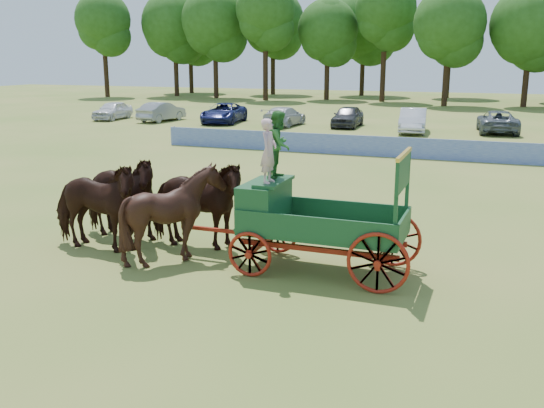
% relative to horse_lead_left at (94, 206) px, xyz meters
% --- Properties ---
extents(ground, '(160.00, 160.00, 0.00)m').
position_rel_horse_lead_left_xyz_m(ground, '(5.79, 0.30, -1.22)').
color(ground, olive).
rests_on(ground, ground).
extents(horse_lead_left, '(2.89, 1.32, 2.44)m').
position_rel_horse_lead_left_xyz_m(horse_lead_left, '(0.00, 0.00, 0.00)').
color(horse_lead_left, black).
rests_on(horse_lead_left, ground).
extents(horse_lead_right, '(3.02, 1.64, 2.44)m').
position_rel_horse_lead_left_xyz_m(horse_lead_right, '(0.00, 1.10, 0.00)').
color(horse_lead_right, black).
rests_on(horse_lead_right, ground).
extents(horse_wheel_left, '(2.46, 2.25, 2.45)m').
position_rel_horse_lead_left_xyz_m(horse_wheel_left, '(2.40, -0.00, 0.00)').
color(horse_wheel_left, black).
rests_on(horse_wheel_left, ground).
extents(horse_wheel_right, '(2.97, 1.49, 2.44)m').
position_rel_horse_lead_left_xyz_m(horse_wheel_right, '(2.40, 1.10, 0.00)').
color(horse_wheel_right, black).
rests_on(horse_wheel_right, ground).
extents(farm_dray, '(6.00, 2.00, 3.78)m').
position_rel_horse_lead_left_xyz_m(farm_dray, '(5.35, 0.59, 0.44)').
color(farm_dray, '#A72210').
rests_on(farm_dray, ground).
extents(sponsor_banner, '(26.00, 0.08, 1.05)m').
position_rel_horse_lead_left_xyz_m(sponsor_banner, '(4.79, 18.30, -0.70)').
color(sponsor_banner, '#1E3AA4').
rests_on(sponsor_banner, ground).
extents(parked_cars, '(57.49, 7.30, 1.63)m').
position_rel_horse_lead_left_xyz_m(parked_cars, '(9.17, 30.32, -0.45)').
color(parked_cars, silver).
rests_on(parked_cars, ground).
extents(treeline, '(85.74, 22.55, 15.61)m').
position_rel_horse_lead_left_xyz_m(treeline, '(-0.15, 60.81, 8.38)').
color(treeline, '#382314').
rests_on(treeline, ground).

